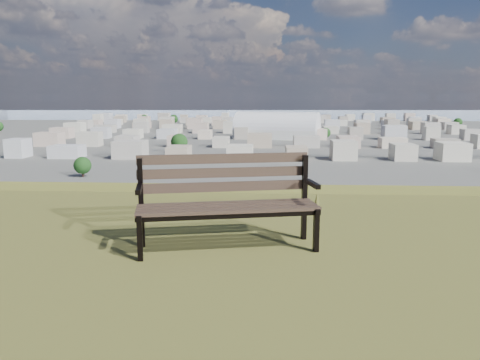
{
  "coord_description": "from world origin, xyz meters",
  "views": [
    {
      "loc": [
        1.74,
        -2.72,
        26.38
      ],
      "look_at": [
        1.4,
        3.41,
        25.3
      ],
      "focal_mm": 35.0,
      "sensor_mm": 36.0,
      "label": 1
    }
  ],
  "objects": [
    {
      "name": "city_blocks",
      "position": [
        0.0,
        394.44,
        3.5
      ],
      "size": [
        395.0,
        361.0,
        7.0
      ],
      "color": "beige",
      "rests_on": "ground"
    },
    {
      "name": "grass_tufts",
      "position": [
        0.95,
        -0.57,
        25.11
      ],
      "size": [
        11.69,
        7.38,
        0.28
      ],
      "color": "brown",
      "rests_on": "hilltop_mesa"
    },
    {
      "name": "far_hills",
      "position": [
        -60.92,
        1402.93,
        25.47
      ],
      "size": [
        2050.0,
        340.0,
        60.0
      ],
      "color": "#9FABC5",
      "rests_on": "ground"
    },
    {
      "name": "arena",
      "position": [
        8.81,
        304.76,
        5.38
      ],
      "size": [
        58.07,
        35.98,
        22.8
      ],
      "rotation": [
        0.0,
        0.0,
        -0.26
      ],
      "color": "silver",
      "rests_on": "ground"
    },
    {
      "name": "city_trees",
      "position": [
        -26.39,
        319.0,
        4.83
      ],
      "size": [
        406.52,
        387.2,
        9.98
      ],
      "color": "#35221A",
      "rests_on": "ground"
    },
    {
      "name": "park_bench",
      "position": [
        1.38,
        1.5,
        25.48
      ],
      "size": [
        1.71,
        0.85,
        0.86
      ],
      "rotation": [
        0.0,
        0.0,
        0.21
      ],
      "color": "#413025",
      "rests_on": "hilltop_mesa"
    },
    {
      "name": "bay_water",
      "position": [
        0.0,
        900.0,
        0.0
      ],
      "size": [
        2400.0,
        700.0,
        0.12
      ],
      "primitive_type": "cube",
      "color": "#7F94A2",
      "rests_on": "ground"
    }
  ]
}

